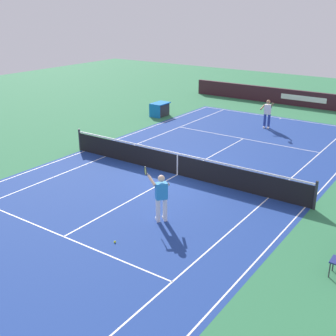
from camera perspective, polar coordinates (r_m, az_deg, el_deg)
ground_plane at (r=18.44m, az=1.25°, el=-0.88°), size 60.00×60.00×0.00m
court_slab at (r=18.44m, az=1.25°, el=-0.88°), size 24.20×11.40×0.00m
court_line_markings at (r=18.44m, az=1.25°, el=-0.87°), size 23.85×11.05×0.01m
tennis_net at (r=18.26m, az=1.26°, el=0.55°), size 0.10×11.70×1.08m
stadium_barrier at (r=32.24m, az=17.34°, el=8.68°), size 0.26×17.00×1.11m
tennis_player_near at (r=14.24m, az=-0.94°, el=-3.60°), size 0.75×1.16×1.70m
tennis_player_far at (r=25.89m, az=12.96°, el=7.14°), size 1.00×0.85×1.70m
tennis_ball at (r=13.45m, az=-7.01°, el=-9.62°), size 0.07×0.07×0.07m
equipment_cart_tarped at (r=28.20m, az=-1.08°, el=7.73°), size 1.25×0.84×0.85m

